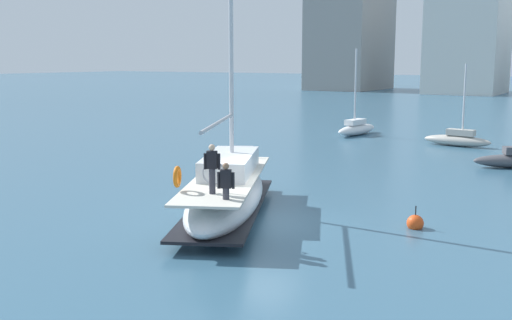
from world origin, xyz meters
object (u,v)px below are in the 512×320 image
object	(u,v)px
moored_catamaran	(357,128)
moored_sloop_near	(458,139)
main_sailboat	(227,192)
mooring_buoy	(415,223)

from	to	relation	value
moored_catamaran	moored_sloop_near	bearing A→B (deg)	-14.86
moored_catamaran	main_sailboat	bearing A→B (deg)	-78.02
moored_sloop_near	moored_catamaran	xyz separation A→B (m)	(-7.96, 2.11, 0.05)
moored_sloop_near	main_sailboat	bearing A→B (deg)	-96.56
main_sailboat	moored_catamaran	bearing A→B (deg)	101.98
main_sailboat	moored_sloop_near	size ratio (longest dim) A/B	2.38
main_sailboat	mooring_buoy	bearing A→B (deg)	17.32
moored_sloop_near	mooring_buoy	xyz separation A→B (m)	(3.70, -20.98, -0.30)
main_sailboat	mooring_buoy	distance (m)	6.68
moored_sloop_near	mooring_buoy	distance (m)	21.30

